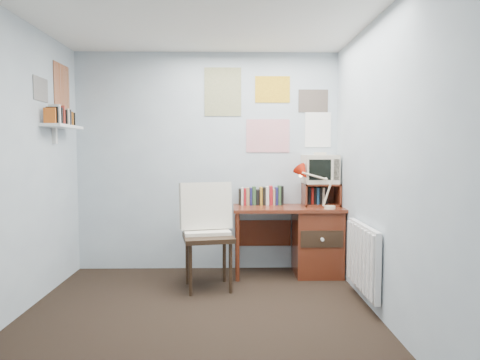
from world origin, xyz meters
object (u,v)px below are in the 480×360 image
object	(u,v)px
desk	(312,238)
crt_tv	(320,168)
radiator	(363,258)
desk_chair	(208,238)
tv_riser	(321,194)
wall_shelf	(63,126)
desk_lamp	(330,189)

from	to	relation	value
desk	crt_tv	distance (m)	0.80
crt_tv	radiator	bearing A→B (deg)	-83.80
desk	crt_tv	world-z (taller)	crt_tv
desk_chair	tv_riser	distance (m)	1.43
radiator	wall_shelf	size ratio (longest dim) A/B	1.29
desk_chair	desk_lamp	bearing A→B (deg)	2.73
desk	desk_chair	size ratio (longest dim) A/B	1.17
desk_chair	desk	bearing A→B (deg)	12.28
radiator	wall_shelf	distance (m)	3.15
crt_tv	desk_lamp	bearing A→B (deg)	-84.08
desk_lamp	crt_tv	size ratio (longest dim) A/B	1.13
desk_chair	radiator	xyz separation A→B (m)	(1.42, -0.46, -0.09)
crt_tv	desk	bearing A→B (deg)	-132.95
desk_lamp	wall_shelf	xyz separation A→B (m)	(-2.73, -0.21, 0.65)
desk_chair	desk_lamp	xyz separation A→B (m)	(1.29, 0.30, 0.46)
tv_riser	crt_tv	world-z (taller)	crt_tv
tv_riser	crt_tv	bearing A→B (deg)	119.49
desk_chair	crt_tv	world-z (taller)	crt_tv
tv_riser	crt_tv	xyz separation A→B (m)	(-0.01, 0.02, 0.30)
desk_chair	tv_riser	size ratio (longest dim) A/B	2.57
tv_riser	wall_shelf	xyz separation A→B (m)	(-2.69, -0.49, 0.74)
tv_riser	desk_chair	bearing A→B (deg)	-154.92
tv_riser	wall_shelf	size ratio (longest dim) A/B	0.65
tv_riser	radiator	world-z (taller)	tv_riser
desk	tv_riser	world-z (taller)	tv_riser
crt_tv	wall_shelf	xyz separation A→B (m)	(-2.68, -0.51, 0.43)
wall_shelf	desk_chair	bearing A→B (deg)	-3.70
radiator	desk_chair	bearing A→B (deg)	162.13
desk_chair	desk_lamp	distance (m)	1.40
desk_chair	tv_riser	bearing A→B (deg)	14.61
desk_lamp	crt_tv	world-z (taller)	crt_tv
desk	desk_lamp	size ratio (longest dim) A/B	2.85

